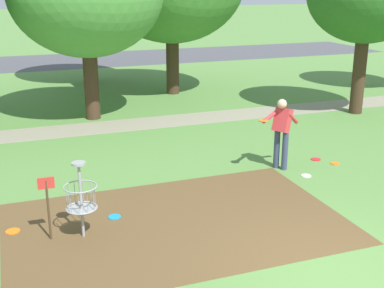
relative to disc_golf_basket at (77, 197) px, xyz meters
name	(u,v)px	position (x,y,z in m)	size (l,w,h in m)	color
ground_plane	(334,275)	(3.48, -2.57, -0.75)	(160.00, 160.00, 0.00)	#5B8942
dirt_tee_pad	(176,223)	(1.76, -0.08, -0.75)	(6.18, 3.97, 0.01)	brown
disc_golf_basket	(77,197)	(0.00, 0.00, 0.00)	(0.98, 0.58, 1.39)	#9E9EA3
player_foreground_watching	(281,129)	(4.99, 1.81, 0.23)	(1.16, 0.52, 1.71)	#384260
frisbee_by_tee	(316,159)	(6.17, 2.06, -0.74)	(0.24, 0.24, 0.02)	red
frisbee_mid_grass	(335,163)	(6.45, 1.64, -0.74)	(0.22, 0.22, 0.02)	orange
frisbee_far_left	(13,231)	(-1.11, 0.60, -0.74)	(0.26, 0.26, 0.02)	orange
frisbee_far_right	(115,217)	(0.73, 0.55, -0.74)	(0.24, 0.24, 0.02)	#1E93DB
frisbee_scattered_a	(306,176)	(5.33, 1.16, -0.74)	(0.23, 0.23, 0.02)	white
parking_lot_strip	(88,60)	(3.48, 20.95, -0.75)	(36.00, 6.00, 0.01)	#4C4C51
gravel_path	(159,122)	(3.48, 6.85, -0.75)	(40.00, 1.41, 0.00)	gray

